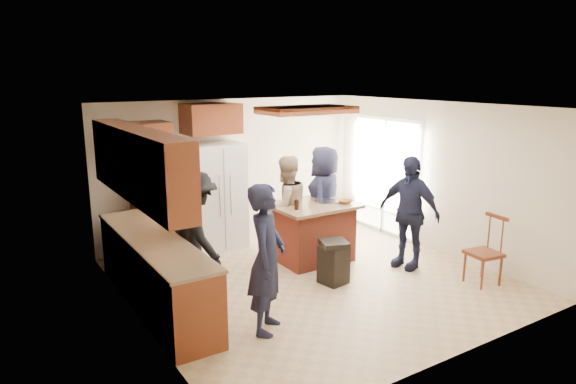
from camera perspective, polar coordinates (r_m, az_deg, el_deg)
room_shell at (r=11.37m, az=16.23°, el=2.06°), size 8.00×5.20×5.00m
person_front_left at (r=5.88m, az=-2.38°, el=-7.44°), size 0.78×0.79×1.75m
person_behind_left at (r=8.19m, az=-0.24°, el=-1.77°), size 0.83×0.52×1.68m
person_behind_right at (r=8.64m, az=4.03°, el=-0.72°), size 1.02×0.98×1.76m
person_side_right at (r=8.03m, az=13.25°, el=-2.19°), size 0.74×1.11×1.74m
person_counter at (r=6.87m, az=-10.28°, el=-4.69°), size 0.61×1.15×1.73m
left_cabinetry at (r=6.66m, az=-15.19°, el=-4.70°), size 0.64×3.00×2.30m
back_wall_units at (r=8.49m, az=-13.20°, el=2.17°), size 1.80×0.60×2.45m
refrigerator at (r=8.80m, az=-8.06°, el=-0.43°), size 0.90×0.76×1.80m
kitchen_island at (r=8.21m, az=2.74°, el=-4.39°), size 1.28×1.03×0.93m
island_items at (r=8.15m, az=4.44°, el=-0.93°), size 1.02×0.68×0.15m
trash_bin at (r=7.38m, az=5.09°, el=-7.73°), size 0.46×0.46×0.63m
spindle_chair at (r=7.81m, az=21.03°, el=-6.35°), size 0.47×0.47×0.99m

